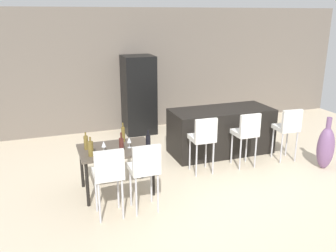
# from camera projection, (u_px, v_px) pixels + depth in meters

# --- Properties ---
(ground_plane) EXTENTS (10.00, 10.00, 0.00)m
(ground_plane) POSITION_uv_depth(u_px,v_px,m) (219.00, 169.00, 6.68)
(ground_plane) COLOR beige
(back_wall) EXTENTS (10.00, 0.12, 2.90)m
(back_wall) POSITION_uv_depth(u_px,v_px,m) (164.00, 68.00, 9.01)
(back_wall) COLOR #665B51
(back_wall) RESTS_ON ground_plane
(kitchen_island) EXTENTS (2.06, 0.89, 0.92)m
(kitchen_island) POSITION_uv_depth(u_px,v_px,m) (221.00, 131.00, 7.38)
(kitchen_island) COLOR black
(kitchen_island) RESTS_ON ground_plane
(bar_chair_left) EXTENTS (0.41, 0.41, 1.05)m
(bar_chair_left) POSITION_uv_depth(u_px,v_px,m) (203.00, 137.00, 6.31)
(bar_chair_left) COLOR silver
(bar_chair_left) RESTS_ON ground_plane
(bar_chair_middle) EXTENTS (0.40, 0.40, 1.05)m
(bar_chair_middle) POSITION_uv_depth(u_px,v_px,m) (247.00, 131.00, 6.59)
(bar_chair_middle) COLOR silver
(bar_chair_middle) RESTS_ON ground_plane
(bar_chair_right) EXTENTS (0.43, 0.43, 1.05)m
(bar_chair_right) POSITION_uv_depth(u_px,v_px,m) (288.00, 126.00, 6.88)
(bar_chair_right) COLOR silver
(bar_chair_right) RESTS_ON ground_plane
(dining_table) EXTENTS (1.14, 0.79, 0.74)m
(dining_table) POSITION_uv_depth(u_px,v_px,m) (116.00, 153.00, 5.68)
(dining_table) COLOR #4C4238
(dining_table) RESTS_ON ground_plane
(dining_chair_near) EXTENTS (0.40, 0.40, 1.05)m
(dining_chair_near) POSITION_uv_depth(u_px,v_px,m) (109.00, 172.00, 4.90)
(dining_chair_near) COLOR silver
(dining_chair_near) RESTS_ON ground_plane
(dining_chair_far) EXTENTS (0.40, 0.40, 1.05)m
(dining_chair_far) POSITION_uv_depth(u_px,v_px,m) (145.00, 167.00, 5.07)
(dining_chair_far) COLOR silver
(dining_chair_far) RESTS_ON ground_plane
(wine_bottle_right) EXTENTS (0.07, 0.07, 0.34)m
(wine_bottle_right) POSITION_uv_depth(u_px,v_px,m) (148.00, 143.00, 5.48)
(wine_bottle_right) COLOR black
(wine_bottle_right) RESTS_ON dining_table
(wine_bottle_corner) EXTENTS (0.08, 0.08, 0.30)m
(wine_bottle_corner) POSITION_uv_depth(u_px,v_px,m) (91.00, 149.00, 5.31)
(wine_bottle_corner) COLOR brown
(wine_bottle_corner) RESTS_ON dining_table
(wine_bottle_end) EXTENTS (0.07, 0.07, 0.31)m
(wine_bottle_end) POSITION_uv_depth(u_px,v_px,m) (121.00, 145.00, 5.47)
(wine_bottle_end) COLOR #471E19
(wine_bottle_end) RESTS_ON dining_table
(wine_bottle_left) EXTENTS (0.07, 0.07, 0.28)m
(wine_bottle_left) POSITION_uv_depth(u_px,v_px,m) (86.00, 142.00, 5.58)
(wine_bottle_left) COLOR brown
(wine_bottle_left) RESTS_ON dining_table
(wine_bottle_far) EXTENTS (0.06, 0.06, 0.32)m
(wine_bottle_far) POSITION_uv_depth(u_px,v_px,m) (123.00, 134.00, 5.90)
(wine_bottle_far) COLOR brown
(wine_bottle_far) RESTS_ON dining_table
(wine_glass_middle) EXTENTS (0.07, 0.07, 0.17)m
(wine_glass_middle) POSITION_uv_depth(u_px,v_px,m) (129.00, 140.00, 5.64)
(wine_glass_middle) COLOR silver
(wine_glass_middle) RESTS_ON dining_table
(wine_glass_near) EXTENTS (0.07, 0.07, 0.17)m
(wine_glass_near) POSITION_uv_depth(u_px,v_px,m) (104.00, 144.00, 5.46)
(wine_glass_near) COLOR silver
(wine_glass_near) RESTS_ON dining_table
(refrigerator) EXTENTS (0.72, 0.68, 1.84)m
(refrigerator) POSITION_uv_depth(u_px,v_px,m) (139.00, 95.00, 8.51)
(refrigerator) COLOR black
(refrigerator) RESTS_ON ground_plane
(floor_vase) EXTENTS (0.30, 0.30, 0.98)m
(floor_vase) POSITION_uv_depth(u_px,v_px,m) (326.00, 148.00, 6.62)
(floor_vase) COLOR #704C75
(floor_vase) RESTS_ON ground_plane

